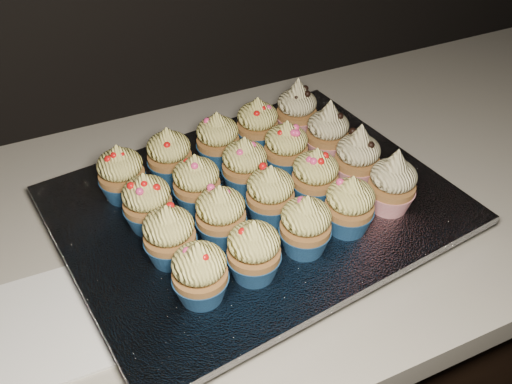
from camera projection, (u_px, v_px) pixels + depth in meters
worktop at (160, 241)px, 0.79m from camera, size 2.44×0.64×0.04m
napkin at (31, 331)px, 0.64m from camera, size 0.17×0.17×0.00m
baking_tray at (256, 214)px, 0.78m from camera, size 0.51×0.41×0.02m
foil_lining at (256, 204)px, 0.77m from camera, size 0.55×0.46×0.01m
cupcake_0 at (200, 273)px, 0.62m from camera, size 0.06×0.06×0.08m
cupcake_1 at (254, 251)px, 0.64m from camera, size 0.06×0.06×0.08m
cupcake_2 at (306, 226)px, 0.68m from camera, size 0.06×0.06×0.08m
cupcake_3 at (349, 206)px, 0.70m from camera, size 0.06×0.06×0.08m
cupcake_4 at (392, 184)px, 0.73m from camera, size 0.06×0.06×0.10m
cupcake_5 at (170, 235)px, 0.66m from camera, size 0.06×0.06×0.08m
cupcake_6 at (221, 215)px, 0.69m from camera, size 0.06×0.06×0.08m
cupcake_7 at (270, 195)px, 0.72m from camera, size 0.06×0.06×0.08m
cupcake_8 at (315, 177)px, 0.75m from camera, size 0.06×0.06×0.08m
cupcake_9 at (357, 158)px, 0.78m from camera, size 0.06×0.06×0.10m
cupcake_10 at (147, 203)px, 0.71m from camera, size 0.06×0.06×0.08m
cupcake_11 at (197, 183)px, 0.74m from camera, size 0.06×0.06×0.08m
cupcake_12 at (245, 166)px, 0.77m from camera, size 0.06×0.06×0.08m
cupcake_13 at (286, 149)px, 0.80m from camera, size 0.06×0.06×0.08m
cupcake_14 at (328, 133)px, 0.82m from camera, size 0.06×0.06×0.10m
cupcake_15 at (121, 174)px, 0.75m from camera, size 0.06×0.06×0.08m
cupcake_16 at (170, 156)px, 0.78m from camera, size 0.06×0.06×0.08m
cupcake_17 at (218, 140)px, 0.81m from camera, size 0.06×0.06×0.08m
cupcake_18 at (258, 125)px, 0.84m from camera, size 0.06×0.06×0.08m
cupcake_19 at (297, 110)px, 0.87m from camera, size 0.06×0.06×0.10m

